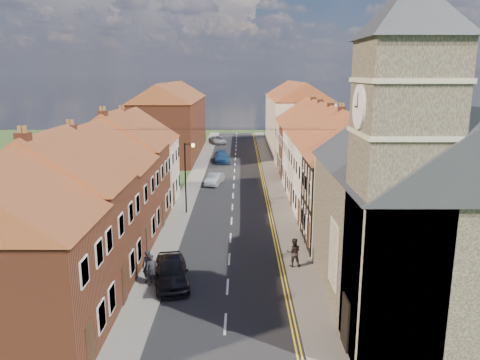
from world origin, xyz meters
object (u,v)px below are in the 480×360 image
(lamppost, at_px, (186,173))
(car_far, at_px, (222,157))
(car_near, at_px, (171,271))
(car_mid, at_px, (215,179))
(pedestrian_left_b, at_px, (152,270))
(church, at_px, (420,199))
(pedestrian_right, at_px, (294,252))
(car_distant, at_px, (217,140))
(pedestrian_left, at_px, (148,267))

(lamppost, height_order, car_far, lamppost)
(car_near, relative_size, car_mid, 1.20)
(car_mid, bearing_deg, pedestrian_left_b, -82.11)
(church, height_order, car_near, church)
(car_mid, distance_m, pedestrian_left_b, 24.87)
(pedestrian_left_b, bearing_deg, pedestrian_right, 1.48)
(car_distant, distance_m, pedestrian_right, 52.34)
(car_far, relative_size, car_distant, 1.05)
(car_distant, relative_size, pedestrian_right, 2.58)
(pedestrian_left, bearing_deg, car_mid, 90.04)
(car_distant, relative_size, pedestrian_left_b, 2.56)
(pedestrian_right, bearing_deg, pedestrian_left, 14.78)
(car_near, distance_m, pedestrian_left_b, 1.14)
(lamppost, height_order, pedestrian_left_b, lamppost)
(car_mid, relative_size, car_far, 0.78)
(lamppost, distance_m, pedestrian_left_b, 14.26)
(car_far, bearing_deg, lamppost, -102.03)
(car_near, xyz_separation_m, car_mid, (1.16, 24.35, -0.15))
(lamppost, relative_size, car_distant, 1.28)
(church, distance_m, pedestrian_left, 14.98)
(pedestrian_right, bearing_deg, car_distant, -82.29)
(car_far, bearing_deg, pedestrian_right, -87.91)
(car_near, height_order, pedestrian_left_b, pedestrian_left_b)
(car_near, distance_m, pedestrian_left, 1.33)
(lamppost, bearing_deg, church, -51.70)
(car_far, relative_size, pedestrian_left, 2.58)
(lamppost, height_order, pedestrian_left, lamppost)
(church, relative_size, car_mid, 3.96)
(lamppost, bearing_deg, car_mid, 80.63)
(church, xyz_separation_m, lamppost, (-13.17, 16.68, -2.34))
(pedestrian_left, bearing_deg, car_far, 91.73)
(pedestrian_right, bearing_deg, car_mid, -74.92)
(car_distant, height_order, pedestrian_right, pedestrian_right)
(pedestrian_left_b, bearing_deg, car_mid, 68.45)
(car_near, relative_size, pedestrian_left, 2.44)
(car_distant, xyz_separation_m, pedestrian_right, (7.20, -51.84, 0.38))
(pedestrian_right, distance_m, pedestrian_left_b, 8.65)
(lamppost, relative_size, pedestrian_left, 3.17)
(church, relative_size, pedestrian_left, 8.03)
(car_near, height_order, pedestrian_left, pedestrian_left)
(car_near, height_order, car_mid, car_near)
(car_far, height_order, pedestrian_right, pedestrian_right)
(lamppost, distance_m, car_distant, 40.59)
(car_near, xyz_separation_m, car_distant, (0.00, 54.09, -0.14))
(pedestrian_left_b, bearing_deg, car_far, 69.88)
(car_far, height_order, pedestrian_left, pedestrian_left)
(pedestrian_right, bearing_deg, pedestrian_left_b, 17.78)
(car_distant, bearing_deg, pedestrian_right, -99.18)
(car_distant, distance_m, pedestrian_left, 54.13)
(car_distant, bearing_deg, car_far, -102.34)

